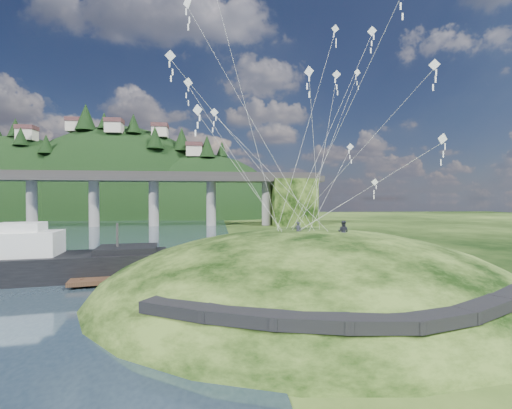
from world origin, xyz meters
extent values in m
plane|color=black|center=(0.00, 0.00, 0.00)|extent=(320.00, 320.00, 0.00)
ellipsoid|color=black|center=(8.00, 2.00, -1.50)|extent=(36.00, 32.00, 13.00)
cube|color=black|center=(-1.50, -8.00, 2.03)|extent=(4.32, 3.62, 0.71)
cube|color=black|center=(1.50, -9.65, 2.09)|extent=(4.10, 2.97, 0.61)
cube|color=black|center=(4.50, -10.65, 2.08)|extent=(3.85, 2.37, 0.62)
cube|color=black|center=(7.50, -11.10, 2.04)|extent=(3.62, 1.83, 0.66)
cube|color=black|center=(10.50, -10.90, 2.05)|extent=(3.82, 2.27, 0.68)
cube|color=black|center=(13.50, -9.95, 2.14)|extent=(4.11, 2.97, 0.71)
cube|color=black|center=(16.50, -8.40, 2.16)|extent=(4.26, 3.43, 0.66)
cube|color=#2D2B2B|center=(-50.00, 70.00, 13.00)|extent=(160.00, 9.00, 1.60)
cube|color=#2D2B2B|center=(-50.00, 70.00, 14.40)|extent=(160.00, 0.40, 1.20)
cube|color=#2D2B2B|center=(-50.00, 74.30, 14.40)|extent=(160.00, 0.40, 1.20)
cylinder|color=gray|center=(-47.50, 70.00, 6.50)|extent=(2.60, 2.60, 13.00)
cylinder|color=gray|center=(-32.00, 70.00, 6.50)|extent=(2.60, 2.60, 13.00)
cylinder|color=gray|center=(-16.50, 70.00, 6.50)|extent=(2.60, 2.60, 13.00)
cylinder|color=gray|center=(-1.00, 70.00, 6.50)|extent=(2.60, 2.60, 13.00)
cylinder|color=gray|center=(14.50, 70.00, 6.50)|extent=(2.60, 2.60, 13.00)
cube|color=black|center=(22.00, 70.00, 6.50)|extent=(12.00, 11.00, 13.00)
ellipsoid|color=black|center=(-78.00, 120.00, -8.00)|extent=(84.00, 60.00, 80.00)
ellipsoid|color=black|center=(-40.00, 126.00, -6.00)|extent=(96.00, 68.00, 88.00)
ellipsoid|color=black|center=(-5.00, 118.00, -10.00)|extent=(76.00, 56.00, 72.00)
cone|color=black|center=(-75.52, 114.91, 34.54)|extent=(5.61, 5.61, 7.39)
cone|color=black|center=(-69.59, 107.07, 30.04)|extent=(5.08, 5.08, 6.69)
cone|color=black|center=(-60.58, 106.17, 27.34)|extent=(5.29, 5.29, 6.96)
cone|color=black|center=(-49.87, 114.63, 39.23)|extent=(8.01, 8.01, 10.54)
cone|color=black|center=(-42.87, 114.06, 37.88)|extent=(4.97, 4.97, 6.54)
cone|color=black|center=(-31.40, 112.04, 36.68)|extent=(5.83, 5.83, 7.67)
cone|color=black|center=(-22.45, 107.08, 30.58)|extent=(6.47, 6.47, 8.51)
cone|color=black|center=(-13.22, 113.99, 31.23)|extent=(7.13, 7.13, 9.38)
cone|color=black|center=(-3.12, 109.03, 27.87)|extent=(6.56, 6.56, 8.63)
cone|color=black|center=(2.77, 114.63, 27.68)|extent=(4.88, 4.88, 6.42)
cube|color=beige|center=(-70.00, 112.00, 31.29)|extent=(6.00, 5.00, 4.00)
cube|color=#512E2F|center=(-70.00, 112.00, 33.99)|extent=(6.40, 5.40, 1.60)
cube|color=beige|center=(-55.00, 118.00, 35.99)|extent=(6.00, 5.00, 4.00)
cube|color=#512E2F|center=(-55.00, 118.00, 38.69)|extent=(6.40, 5.40, 1.60)
cube|color=beige|center=(-38.00, 110.00, 34.28)|extent=(6.00, 5.00, 4.00)
cube|color=#512E2F|center=(-38.00, 110.00, 36.98)|extent=(6.40, 5.40, 1.60)
cube|color=beige|center=(-22.00, 116.00, 34.18)|extent=(6.00, 5.00, 4.00)
cube|color=#512E2F|center=(-22.00, 116.00, 36.88)|extent=(6.40, 5.40, 1.60)
cube|color=beige|center=(-8.00, 110.00, 25.88)|extent=(6.00, 5.00, 4.00)
cube|color=#512E2F|center=(-8.00, 110.00, 28.58)|extent=(6.40, 5.40, 1.60)
cube|color=black|center=(-14.59, 7.99, 1.18)|extent=(20.59, 8.14, 2.37)
cube|color=silver|center=(-17.29, 7.62, 3.28)|extent=(6.86, 4.84, 2.55)
cube|color=silver|center=(-17.29, 7.62, 4.83)|extent=(3.98, 3.20, 1.09)
cube|color=black|center=(-8.27, 8.86, 2.64)|extent=(6.03, 5.25, 0.55)
cylinder|color=#2D2B2B|center=(-9.17, 8.74, 3.82)|extent=(0.22, 0.22, 2.73)
cube|color=#352116|center=(-4.88, 6.23, 0.47)|extent=(14.84, 5.00, 0.37)
cylinder|color=#352116|center=(-11.06, 5.06, 0.21)|extent=(0.31, 0.31, 1.05)
cylinder|color=#352116|center=(-7.97, 5.64, 0.21)|extent=(0.31, 0.31, 1.05)
cylinder|color=#352116|center=(-4.88, 6.23, 0.21)|extent=(0.31, 0.31, 1.05)
cylinder|color=#352116|center=(-1.80, 6.82, 0.21)|extent=(0.31, 0.31, 1.05)
cylinder|color=#352116|center=(1.29, 7.40, 0.21)|extent=(0.31, 0.31, 1.05)
imported|color=#262733|center=(6.80, 1.10, 5.73)|extent=(0.63, 0.52, 1.50)
imported|color=#262733|center=(10.29, 0.43, 5.81)|extent=(1.10, 1.08, 1.78)
cube|color=white|center=(11.92, -5.19, 19.57)|extent=(0.10, 0.03, 0.45)
cube|color=white|center=(11.92, -5.19, 19.02)|extent=(0.10, 0.03, 0.45)
cube|color=white|center=(14.12, -5.98, 11.22)|extent=(0.68, 0.19, 0.67)
cube|color=white|center=(14.12, -5.98, 10.74)|extent=(0.09, 0.05, 0.39)
cube|color=white|center=(14.12, -5.98, 10.26)|extent=(0.09, 0.05, 0.39)
cube|color=white|center=(14.12, -5.98, 9.77)|extent=(0.09, 0.05, 0.39)
cube|color=white|center=(14.18, 8.66, 12.93)|extent=(0.67, 0.31, 0.71)
cube|color=white|center=(14.18, 8.66, 12.42)|extent=(0.09, 0.04, 0.41)
cube|color=white|center=(14.18, 8.66, 11.91)|extent=(0.09, 0.04, 0.41)
cube|color=white|center=(14.18, 8.66, 11.41)|extent=(0.09, 0.04, 0.41)
cube|color=white|center=(-1.93, 2.95, 17.03)|extent=(0.73, 0.32, 0.76)
cube|color=white|center=(-1.93, 2.95, 16.48)|extent=(0.09, 0.07, 0.44)
cube|color=white|center=(-1.93, 2.95, 15.94)|extent=(0.09, 0.07, 0.44)
cube|color=white|center=(-1.93, 2.95, 15.40)|extent=(0.09, 0.07, 0.44)
cube|color=white|center=(14.59, 4.68, 22.96)|extent=(0.76, 0.43, 0.82)
cube|color=white|center=(14.59, 4.68, 22.36)|extent=(0.11, 0.04, 0.49)
cube|color=white|center=(14.59, 4.68, 21.77)|extent=(0.11, 0.04, 0.49)
cube|color=white|center=(14.59, 4.68, 21.17)|extent=(0.11, 0.04, 0.49)
cube|color=white|center=(-1.69, -0.66, 21.46)|extent=(0.62, 0.60, 0.81)
cube|color=white|center=(-1.69, -0.66, 20.87)|extent=(0.10, 0.07, 0.47)
cube|color=white|center=(-1.69, -0.66, 20.29)|extent=(0.10, 0.07, 0.47)
cube|color=white|center=(-1.69, -0.66, 19.71)|extent=(0.10, 0.07, 0.47)
cube|color=white|center=(-1.02, -0.15, 14.03)|extent=(0.73, 0.42, 0.80)
cube|color=white|center=(-1.02, -0.15, 13.46)|extent=(0.10, 0.05, 0.47)
cube|color=white|center=(-1.02, -0.15, 12.89)|extent=(0.10, 0.05, 0.47)
cube|color=white|center=(-1.02, -0.15, 12.32)|extent=(0.10, 0.05, 0.47)
cube|color=white|center=(14.63, 8.03, 20.39)|extent=(0.72, 0.15, 0.72)
cube|color=white|center=(14.63, 8.03, 19.88)|extent=(0.09, 0.05, 0.42)
cube|color=white|center=(14.63, 8.03, 19.37)|extent=(0.09, 0.05, 0.42)
cube|color=white|center=(14.63, 8.03, 18.87)|extent=(0.09, 0.05, 0.42)
cube|color=white|center=(15.01, -3.81, 16.62)|extent=(0.69, 0.33, 0.73)
cube|color=white|center=(15.01, -3.81, 16.10)|extent=(0.10, 0.04, 0.43)
cube|color=white|center=(15.01, -3.81, 15.57)|extent=(0.10, 0.04, 0.43)
cube|color=white|center=(15.01, -3.81, 15.05)|extent=(0.10, 0.04, 0.43)
cube|color=white|center=(12.94, 9.40, 20.61)|extent=(0.87, 0.31, 0.87)
cube|color=white|center=(12.94, 9.40, 19.98)|extent=(0.12, 0.03, 0.52)
cube|color=white|center=(12.94, 9.40, 19.34)|extent=(0.12, 0.03, 0.52)
cube|color=white|center=(12.94, 9.40, 18.71)|extent=(0.12, 0.03, 0.52)
cube|color=white|center=(7.25, -0.40, 17.08)|extent=(0.60, 0.58, 0.77)
cube|color=white|center=(7.25, -0.40, 16.52)|extent=(0.10, 0.07, 0.46)
cube|color=white|center=(7.25, -0.40, 15.96)|extent=(0.10, 0.07, 0.46)
cube|color=white|center=(7.25, -0.40, 15.40)|extent=(0.10, 0.07, 0.46)
cube|color=white|center=(15.24, 5.30, 9.11)|extent=(0.67, 0.20, 0.66)
cube|color=white|center=(15.24, 5.30, 8.64)|extent=(0.09, 0.03, 0.39)
cube|color=white|center=(15.24, 5.30, 8.16)|extent=(0.09, 0.03, 0.39)
cube|color=white|center=(15.24, 5.30, 7.69)|extent=(0.09, 0.03, 0.39)
cube|color=white|center=(-2.85, -0.93, 17.54)|extent=(0.76, 0.28, 0.73)
cube|color=white|center=(-2.85, -0.93, 17.01)|extent=(0.10, 0.05, 0.44)
cube|color=white|center=(-2.85, -0.93, 16.47)|extent=(0.10, 0.05, 0.44)
cube|color=white|center=(-2.85, -0.93, 15.93)|extent=(0.10, 0.05, 0.44)
cube|color=white|center=(0.16, 4.80, 15.13)|extent=(0.73, 0.21, 0.72)
cube|color=white|center=(0.16, 4.80, 14.61)|extent=(0.10, 0.04, 0.42)
cube|color=white|center=(0.16, 4.80, 14.09)|extent=(0.10, 0.04, 0.42)
cube|color=white|center=(0.16, 4.80, 13.57)|extent=(0.10, 0.04, 0.42)
cube|color=white|center=(10.88, 4.10, 22.67)|extent=(0.70, 0.24, 0.68)
cube|color=white|center=(10.88, 4.10, 22.17)|extent=(0.09, 0.05, 0.41)
cube|color=white|center=(10.88, 4.10, 21.68)|extent=(0.09, 0.05, 0.41)
cube|color=white|center=(10.88, 4.10, 21.18)|extent=(0.09, 0.05, 0.41)
camera|label=1|loc=(0.29, -25.52, 7.55)|focal=24.00mm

